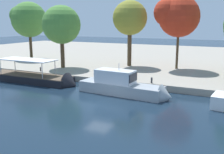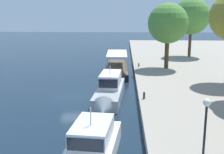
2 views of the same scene
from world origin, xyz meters
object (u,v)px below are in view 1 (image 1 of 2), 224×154
Objects in this scene: mooring_bollard_0 at (152,80)px; tree_5 at (129,18)px; tour_boat_0 at (35,79)px; mooring_bollard_1 at (41,69)px; tree_4 at (177,16)px; motor_yacht_1 at (124,88)px; tree_0 at (62,25)px; tree_3 at (27,20)px.

tree_5 is at bearing 124.72° from mooring_bollard_0.
tour_boat_0 reaches higher than mooring_bollard_1.
tree_5 is (-7.56, -0.65, -0.33)m from tree_4.
motor_yacht_1 is 0.97× the size of tree_4.
tree_4 is (16.64, 6.77, 1.39)m from tree_0.
mooring_bollard_1 is at bearing -104.74° from tree_0.
tree_0 is at bearing 154.01° from motor_yacht_1.
motor_yacht_1 is 31.84m from tree_3.
tour_boat_0 is 4.03m from mooring_bollard_1.
tree_3 is (-12.96, 6.07, 0.97)m from tree_0.
mooring_bollard_0 is at bearing -55.28° from tree_5.
tree_0 is 11.00m from tree_5.
mooring_bollard_0 is 15.01m from tree_5.
motor_yacht_1 is at bearing -29.52° from tree_0.
tour_boat_0 is at bearing -120.91° from tree_5.
tree_0 is 0.92× the size of tree_5.
tree_0 is at bearing 94.79° from tour_boat_0.
tour_boat_0 is at bearing -84.20° from tree_0.
tour_boat_0 is 1.32× the size of motor_yacht_1.
motor_yacht_1 reaches higher than tour_boat_0.
motor_yacht_1 is 17.20m from tree_4.
tree_0 is (-16.48, 4.55, 6.46)m from mooring_bollard_0.
tour_boat_0 is 1.46× the size of tree_0.
mooring_bollard_1 is 0.05× the size of tree_4.
motor_yacht_1 is 15.42× the size of mooring_bollard_0.
mooring_bollard_0 is 0.06× the size of tree_4.
tree_4 is at bearing 4.89° from tree_5.
tour_boat_0 is 20.34× the size of mooring_bollard_0.
tree_5 is at bearing 114.07° from motor_yacht_1.
tree_0 is at bearing 164.56° from mooring_bollard_0.
tree_3 reaches higher than tour_boat_0.
tree_3 reaches higher than tree_0.
mooring_bollard_1 is 7.85m from tree_0.
mooring_bollard_1 is at bearing -134.48° from tree_5.
motor_yacht_1 is 17.83× the size of mooring_bollard_1.
mooring_bollard_1 is 16.40m from tree_5.
tree_3 is at bearing 133.90° from tour_boat_0.
tree_3 is 1.00× the size of tree_4.
tree_3 reaches higher than mooring_bollard_1.
mooring_bollard_0 is 18.27m from tree_0.
tour_boat_0 is 1.29× the size of tree_4.
motor_yacht_1 is at bearing -14.16° from mooring_bollard_1.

